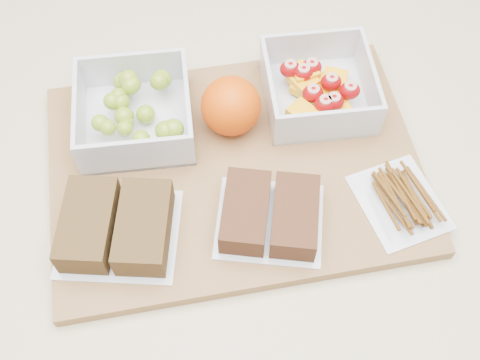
{
  "coord_description": "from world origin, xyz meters",
  "views": [
    {
      "loc": [
        -0.03,
        -0.36,
        1.5
      ],
      "look_at": [
        0.01,
        -0.02,
        0.93
      ],
      "focal_mm": 45.0,
      "sensor_mm": 36.0,
      "label": 1
    }
  ],
  "objects_px": {
    "grape_container": "(136,111)",
    "orange": "(231,106)",
    "fruit_container": "(318,89)",
    "pretzel_bag": "(401,198)",
    "cutting_board": "(235,168)",
    "sandwich_bag_left": "(116,226)",
    "sandwich_bag_center": "(270,215)"
  },
  "relations": [
    {
      "from": "fruit_container",
      "to": "orange",
      "type": "distance_m",
      "value": 0.11
    },
    {
      "from": "pretzel_bag",
      "to": "orange",
      "type": "bearing_deg",
      "value": 143.32
    },
    {
      "from": "cutting_board",
      "to": "sandwich_bag_left",
      "type": "relative_size",
      "value": 2.94
    },
    {
      "from": "fruit_container",
      "to": "sandwich_bag_left",
      "type": "height_order",
      "value": "fruit_container"
    },
    {
      "from": "sandwich_bag_left",
      "to": "cutting_board",
      "type": "bearing_deg",
      "value": 29.06
    },
    {
      "from": "fruit_container",
      "to": "orange",
      "type": "xyz_separation_m",
      "value": [
        -0.11,
        -0.02,
        0.01
      ]
    },
    {
      "from": "fruit_container",
      "to": "pretzel_bag",
      "type": "height_order",
      "value": "fruit_container"
    },
    {
      "from": "sandwich_bag_left",
      "to": "sandwich_bag_center",
      "type": "distance_m",
      "value": 0.16
    },
    {
      "from": "cutting_board",
      "to": "fruit_container",
      "type": "height_order",
      "value": "fruit_container"
    },
    {
      "from": "grape_container",
      "to": "orange",
      "type": "distance_m",
      "value": 0.11
    },
    {
      "from": "cutting_board",
      "to": "orange",
      "type": "bearing_deg",
      "value": 84.33
    },
    {
      "from": "orange",
      "to": "sandwich_bag_left",
      "type": "bearing_deg",
      "value": -135.87
    },
    {
      "from": "sandwich_bag_center",
      "to": "pretzel_bag",
      "type": "distance_m",
      "value": 0.15
    },
    {
      "from": "grape_container",
      "to": "sandwich_bag_center",
      "type": "xyz_separation_m",
      "value": [
        0.14,
        -0.15,
        -0.01
      ]
    },
    {
      "from": "cutting_board",
      "to": "grape_container",
      "type": "relative_size",
      "value": 3.22
    },
    {
      "from": "grape_container",
      "to": "orange",
      "type": "bearing_deg",
      "value": -7.69
    },
    {
      "from": "cutting_board",
      "to": "grape_container",
      "type": "bearing_deg",
      "value": 142.66
    },
    {
      "from": "fruit_container",
      "to": "orange",
      "type": "bearing_deg",
      "value": -167.16
    },
    {
      "from": "orange",
      "to": "grape_container",
      "type": "bearing_deg",
      "value": 172.31
    },
    {
      "from": "sandwich_bag_center",
      "to": "grape_container",
      "type": "bearing_deg",
      "value": 132.34
    },
    {
      "from": "sandwich_bag_center",
      "to": "pretzel_bag",
      "type": "xyz_separation_m",
      "value": [
        0.15,
        0.01,
        -0.01
      ]
    },
    {
      "from": "sandwich_bag_left",
      "to": "pretzel_bag",
      "type": "xyz_separation_m",
      "value": [
        0.31,
        0.0,
        -0.01
      ]
    },
    {
      "from": "sandwich_bag_left",
      "to": "pretzel_bag",
      "type": "relative_size",
      "value": 1.19
    },
    {
      "from": "sandwich_bag_center",
      "to": "pretzel_bag",
      "type": "relative_size",
      "value": 1.11
    },
    {
      "from": "fruit_container",
      "to": "pretzel_bag",
      "type": "bearing_deg",
      "value": -67.01
    },
    {
      "from": "cutting_board",
      "to": "grape_container",
      "type": "distance_m",
      "value": 0.13
    },
    {
      "from": "cutting_board",
      "to": "pretzel_bag",
      "type": "xyz_separation_m",
      "value": [
        0.17,
        -0.07,
        0.02
      ]
    },
    {
      "from": "cutting_board",
      "to": "sandwich_bag_center",
      "type": "distance_m",
      "value": 0.09
    },
    {
      "from": "cutting_board",
      "to": "grape_container",
      "type": "xyz_separation_m",
      "value": [
        -0.11,
        0.07,
        0.03
      ]
    },
    {
      "from": "pretzel_bag",
      "to": "sandwich_bag_left",
      "type": "bearing_deg",
      "value": -179.58
    },
    {
      "from": "cutting_board",
      "to": "grape_container",
      "type": "height_order",
      "value": "grape_container"
    },
    {
      "from": "sandwich_bag_left",
      "to": "grape_container",
      "type": "bearing_deg",
      "value": 80.19
    }
  ]
}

